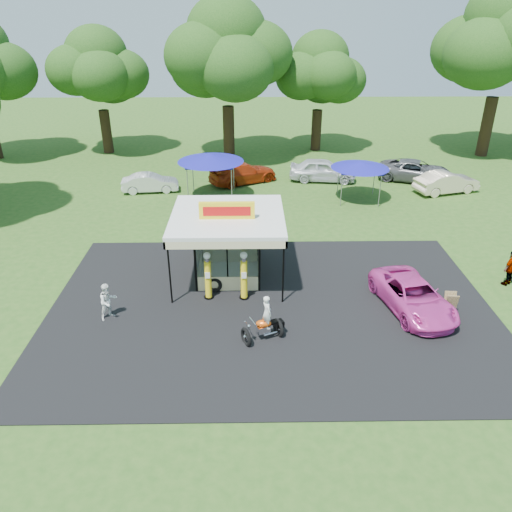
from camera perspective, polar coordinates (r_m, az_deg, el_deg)
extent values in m
plane|color=#285119|center=(21.19, 1.95, -8.85)|extent=(120.00, 120.00, 0.00)
cube|color=black|center=(22.84, 1.72, -5.88)|extent=(20.00, 14.00, 0.04)
cube|color=white|center=(25.41, -3.08, -2.24)|extent=(3.00, 3.00, 0.06)
cube|color=white|center=(23.99, -3.27, 4.58)|extent=(5.40, 5.40, 0.18)
cube|color=yellow|center=(23.35, -3.35, 5.23)|extent=(2.60, 0.25, 0.80)
cube|color=red|center=(23.23, -3.36, 5.11)|extent=(2.21, 0.02, 0.45)
cylinder|color=black|center=(22.68, -9.84, -1.92)|extent=(0.08, 0.08, 3.20)
cylinder|color=black|center=(22.45, 3.13, -1.85)|extent=(0.08, 0.08, 3.20)
cylinder|color=black|center=(23.61, -5.40, -4.71)|extent=(0.45, 0.45, 0.10)
cylinder|color=yellow|center=(23.12, -5.50, -2.67)|extent=(0.31, 0.31, 1.83)
cylinder|color=silver|center=(22.64, -5.61, -0.43)|extent=(0.20, 0.20, 0.20)
sphere|color=white|center=(22.55, -5.63, 0.03)|extent=(0.33, 0.33, 0.33)
cube|color=white|center=(22.81, -5.56, -2.23)|extent=(0.22, 0.02, 0.31)
cylinder|color=black|center=(23.49, -1.35, -4.77)|extent=(0.45, 0.45, 0.10)
cylinder|color=yellow|center=(22.99, -1.38, -2.68)|extent=(0.31, 0.31, 1.86)
cylinder|color=silver|center=(22.50, -1.41, -0.39)|extent=(0.21, 0.21, 0.21)
sphere|color=white|center=(22.41, -1.42, 0.08)|extent=(0.33, 0.33, 0.33)
cube|color=white|center=(22.68, -1.39, -2.23)|extent=(0.23, 0.02, 0.31)
torus|color=black|center=(20.41, -1.14, -9.26)|extent=(0.49, 0.82, 0.83)
torus|color=black|center=(20.95, 2.57, -8.22)|extent=(0.49, 0.82, 0.83)
cube|color=silver|center=(20.59, 0.86, -8.35)|extent=(0.61, 0.48, 0.30)
ellipsoid|color=#E65310|center=(20.44, 0.87, -7.72)|extent=(0.63, 0.35, 0.30)
cube|color=black|center=(20.60, 1.73, -7.61)|extent=(0.60, 0.46, 0.10)
cube|color=black|center=(20.84, 2.65, -7.73)|extent=(0.45, 0.45, 0.28)
cylinder|color=silver|center=(20.25, -0.77, -8.34)|extent=(0.42, 0.24, 0.88)
cylinder|color=silver|center=(20.11, -0.39, -7.44)|extent=(0.29, 0.56, 0.05)
sphere|color=silver|center=(20.16, -0.82, -8.01)|extent=(0.16, 0.16, 0.16)
imported|color=white|center=(20.21, 1.26, -6.42)|extent=(0.55, 0.64, 1.48)
torus|color=black|center=(23.93, -4.77, -3.33)|extent=(0.76, 0.37, 0.76)
torus|color=black|center=(24.07, -5.06, -3.15)|extent=(0.75, 0.39, 0.76)
cube|color=#593819|center=(23.87, 21.45, -5.11)|extent=(0.54, 0.27, 0.93)
cube|color=#593819|center=(24.05, 21.26, -4.82)|extent=(0.54, 0.27, 0.93)
imported|color=yellow|center=(27.15, -2.95, 0.85)|extent=(2.82, 1.13, 0.96)
imported|color=#E43DA9|center=(23.44, 17.50, -4.39)|extent=(3.33, 5.40, 1.39)
imported|color=white|center=(22.63, -16.54, -4.98)|extent=(1.04, 1.03, 1.69)
imported|color=gray|center=(27.17, 27.10, -1.21)|extent=(1.16, 0.98, 1.86)
imported|color=silver|center=(37.72, -12.01, 8.19)|extent=(4.22, 1.91, 1.34)
imported|color=#A42C0C|center=(38.87, -1.49, 9.48)|extent=(5.77, 4.53, 1.56)
imported|color=silver|center=(39.60, 7.64, 9.72)|extent=(5.33, 2.67, 1.74)
imported|color=#565659|center=(41.20, 17.80, 9.25)|extent=(6.31, 4.61, 1.59)
imported|color=beige|center=(39.21, 20.95, 7.87)|extent=(5.01, 2.94, 1.56)
cylinder|color=gray|center=(37.14, -7.27, 9.24)|extent=(0.06, 0.06, 2.54)
cylinder|color=gray|center=(36.93, -2.62, 9.33)|extent=(0.06, 0.06, 2.54)
cylinder|color=gray|center=(34.33, -7.76, 7.74)|extent=(0.06, 0.06, 2.54)
cylinder|color=gray|center=(34.11, -2.74, 7.82)|extent=(0.06, 0.06, 2.54)
cube|color=#18179B|center=(35.20, -5.19, 10.63)|extent=(3.18, 3.18, 0.13)
cone|color=#18179B|center=(35.11, -5.21, 11.15)|extent=(4.58, 4.58, 0.53)
cylinder|color=gray|center=(36.79, 9.24, 8.67)|extent=(0.06, 0.06, 2.21)
cylinder|color=gray|center=(37.32, 13.16, 8.57)|extent=(0.06, 0.06, 2.21)
cylinder|color=gray|center=(34.40, 9.92, 7.33)|extent=(0.06, 0.06, 2.21)
cylinder|color=gray|center=(34.97, 14.09, 7.24)|extent=(0.06, 0.06, 2.21)
cube|color=#18179B|center=(35.50, 11.78, 9.75)|extent=(2.77, 2.77, 0.11)
cone|color=#18179B|center=(35.42, 11.82, 10.19)|extent=(3.98, 3.98, 0.46)
cylinder|color=black|center=(49.08, -16.73, 13.46)|extent=(0.91, 0.91, 3.86)
ellipsoid|color=#174112|center=(48.28, -17.53, 19.13)|extent=(8.96, 8.96, 7.68)
cylinder|color=black|center=(45.02, -3.13, 13.87)|extent=(0.98, 0.98, 4.59)
ellipsoid|color=#174112|center=(44.07, -3.34, 21.45)|extent=(11.02, 11.02, 9.44)
cylinder|color=black|center=(48.45, 6.91, 14.10)|extent=(0.92, 0.92, 3.69)
ellipsoid|color=#174112|center=(47.65, 7.23, 19.63)|extent=(8.60, 8.60, 7.37)
cylinder|color=black|center=(50.43, 24.85, 13.26)|extent=(1.03, 1.03, 5.16)
ellipsoid|color=#174112|center=(49.58, 26.40, 20.61)|extent=(12.05, 12.05, 10.32)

